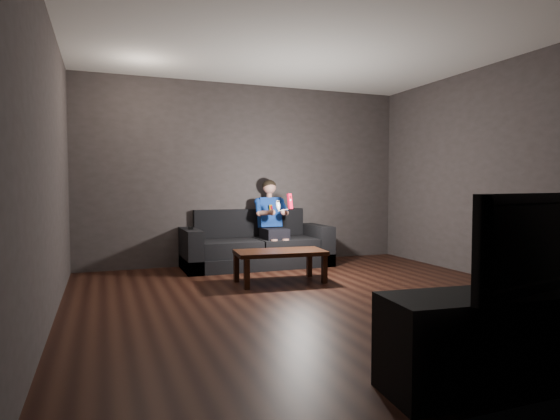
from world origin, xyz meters
name	(u,v)px	position (x,y,z in m)	size (l,w,h in m)	color
floor	(320,300)	(0.00, 0.00, 0.00)	(5.00, 5.00, 0.00)	black
back_wall	(249,174)	(0.00, 2.50, 1.35)	(5.00, 0.04, 2.70)	#37302F
front_wall	(530,153)	(0.00, -2.50, 1.35)	(5.00, 0.04, 2.70)	#37302F
left_wall	(48,165)	(-2.50, 0.00, 1.35)	(0.04, 5.00, 2.70)	#37302F
right_wall	(507,171)	(2.50, 0.00, 1.35)	(0.04, 5.00, 2.70)	#37302F
ceiling	(321,34)	(0.00, 0.00, 2.70)	(5.00, 5.00, 0.02)	silver
sofa	(255,248)	(0.00, 2.17, 0.27)	(2.13, 0.92, 0.82)	black
child	(272,216)	(0.24, 2.12, 0.73)	(0.49, 0.60, 1.21)	black
wii_remote_red	(290,201)	(0.33, 1.65, 0.96)	(0.07, 0.09, 0.22)	red
nunchuk_white	(278,205)	(0.16, 1.66, 0.91)	(0.08, 0.10, 0.15)	white
wii_remote_black	(191,228)	(-0.96, 2.09, 0.60)	(0.04, 0.17, 0.03)	black
coffee_table	(280,255)	(-0.08, 0.95, 0.34)	(1.12, 0.63, 0.39)	black
media_console	(509,339)	(0.14, -2.27, 0.28)	(1.56, 0.45, 0.56)	black
tv	(512,243)	(0.14, -2.27, 0.85)	(1.00, 0.13, 0.58)	black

